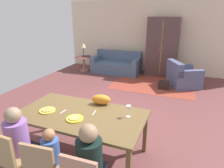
# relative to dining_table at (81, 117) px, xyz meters

# --- Properties ---
(ground_plane) EXTENTS (7.10, 6.69, 0.02)m
(ground_plane) POSITION_rel_dining_table_xyz_m (0.06, 2.03, -0.71)
(ground_plane) COLOR brown
(back_wall) EXTENTS (7.10, 0.10, 2.70)m
(back_wall) POSITION_rel_dining_table_xyz_m (0.06, 5.42, 0.65)
(back_wall) COLOR beige
(back_wall) RESTS_ON ground_plane
(dining_table) EXTENTS (1.96, 1.05, 0.76)m
(dining_table) POSITION_rel_dining_table_xyz_m (0.00, 0.00, 0.00)
(dining_table) COLOR brown
(dining_table) RESTS_ON ground_plane
(plate_near_man) EXTENTS (0.25, 0.25, 0.02)m
(plate_near_man) POSITION_rel_dining_table_xyz_m (-0.54, -0.12, 0.07)
(plate_near_man) COLOR yellow
(plate_near_man) RESTS_ON dining_table
(pizza_near_man) EXTENTS (0.17, 0.17, 0.01)m
(pizza_near_man) POSITION_rel_dining_table_xyz_m (-0.54, -0.12, 0.09)
(pizza_near_man) COLOR gold
(pizza_near_man) RESTS_ON plate_near_man
(plate_near_child) EXTENTS (0.25, 0.25, 0.02)m
(plate_near_child) POSITION_rel_dining_table_xyz_m (-0.00, -0.18, 0.07)
(plate_near_child) COLOR yellow
(plate_near_child) RESTS_ON dining_table
(pizza_near_child) EXTENTS (0.17, 0.17, 0.01)m
(pizza_near_child) POSITION_rel_dining_table_xyz_m (-0.00, -0.18, 0.09)
(pizza_near_child) COLOR #E2A253
(pizza_near_child) RESTS_ON plate_near_child
(wine_glass) EXTENTS (0.07, 0.07, 0.19)m
(wine_glass) POSITION_rel_dining_table_xyz_m (0.71, 0.18, 0.20)
(wine_glass) COLOR silver
(wine_glass) RESTS_ON dining_table
(fork) EXTENTS (0.03, 0.15, 0.01)m
(fork) POSITION_rel_dining_table_xyz_m (-0.29, -0.05, 0.07)
(fork) COLOR silver
(fork) RESTS_ON dining_table
(knife) EXTENTS (0.04, 0.17, 0.01)m
(knife) POSITION_rel_dining_table_xyz_m (0.18, 0.10, 0.07)
(knife) COLOR silver
(knife) RESTS_ON dining_table
(dining_chair_man) EXTENTS (0.43, 0.43, 0.87)m
(dining_chair_man) POSITION_rel_dining_table_xyz_m (-0.54, -0.89, -0.21)
(dining_chair_man) COLOR #9E7C4C
(dining_chair_man) RESTS_ON ground_plane
(person_man) EXTENTS (0.30, 0.40, 1.11)m
(person_man) POSITION_rel_dining_table_xyz_m (-0.54, -0.71, -0.18)
(person_man) COLOR #27334E
(person_man) RESTS_ON ground_plane
(dining_chair_child) EXTENTS (0.46, 0.46, 0.87)m
(dining_chair_child) POSITION_rel_dining_table_xyz_m (0.01, -0.89, -0.21)
(dining_chair_child) COLOR #9D7550
(dining_chair_child) RESTS_ON ground_plane
(person_child) EXTENTS (0.22, 0.30, 0.92)m
(person_child) POSITION_rel_dining_table_xyz_m (-0.00, -0.72, -0.27)
(person_child) COLOR #2E3351
(person_child) RESTS_ON ground_plane
(person_woman) EXTENTS (0.30, 0.41, 1.11)m
(person_woman) POSITION_rel_dining_table_xyz_m (0.54, -0.71, -0.18)
(person_woman) COLOR #343F58
(person_woman) RESTS_ON ground_plane
(cat) EXTENTS (0.35, 0.22, 0.17)m
(cat) POSITION_rel_dining_table_xyz_m (0.15, 0.43, 0.15)
(cat) COLOR orange
(cat) RESTS_ON dining_table
(area_rug) EXTENTS (2.60, 1.80, 0.01)m
(area_rug) POSITION_rel_dining_table_xyz_m (0.43, 3.86, -0.69)
(area_rug) COLOR brown
(area_rug) RESTS_ON ground_plane
(couch) EXTENTS (1.84, 0.86, 0.82)m
(couch) POSITION_rel_dining_table_xyz_m (-1.19, 4.71, -0.40)
(couch) COLOR #4A5F78
(couch) RESTS_ON ground_plane
(armchair) EXTENTS (1.17, 1.16, 0.82)m
(armchair) POSITION_rel_dining_table_xyz_m (1.31, 4.03, -0.38)
(armchair) COLOR #4F5778
(armchair) RESTS_ON ground_plane
(armoire) EXTENTS (1.10, 0.59, 2.10)m
(armoire) POSITION_rel_dining_table_xyz_m (0.47, 5.03, 0.35)
(armoire) COLOR #4F3735
(armoire) RESTS_ON ground_plane
(side_table) EXTENTS (0.56, 0.56, 0.58)m
(side_table) POSITION_rel_dining_table_xyz_m (-2.48, 4.46, -0.32)
(side_table) COLOR #AE7361
(side_table) RESTS_ON ground_plane
(table_lamp) EXTENTS (0.26, 0.26, 0.54)m
(table_lamp) POSITION_rel_dining_table_xyz_m (-2.48, 4.46, 0.31)
(table_lamp) COLOR brown
(table_lamp) RESTS_ON side_table
(book_lower) EXTENTS (0.22, 0.16, 0.03)m
(book_lower) POSITION_rel_dining_table_xyz_m (-2.28, 4.42, -0.10)
(book_lower) COLOR maroon
(book_lower) RESTS_ON side_table
(book_upper) EXTENTS (0.22, 0.16, 0.03)m
(book_upper) POSITION_rel_dining_table_xyz_m (-2.34, 4.49, -0.08)
(book_upper) COLOR #364E81
(book_upper) RESTS_ON book_lower
(handbag) EXTENTS (0.32, 0.16, 0.26)m
(handbag) POSITION_rel_dining_table_xyz_m (0.81, 3.56, -0.57)
(handbag) COLOR black
(handbag) RESTS_ON ground_plane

